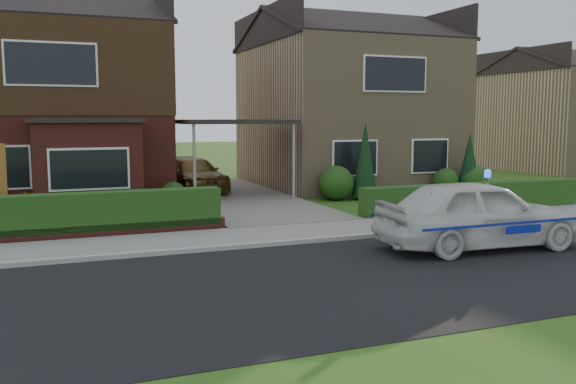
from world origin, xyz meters
TOP-DOWN VIEW (x-y plane):
  - ground at (0.00, 0.00)m, footprint 120.00×120.00m
  - road at (0.00, 0.00)m, footprint 60.00×6.00m
  - kerb at (0.00, 3.05)m, footprint 60.00×0.16m
  - sidewalk at (0.00, 4.10)m, footprint 60.00×2.00m
  - driveway at (0.00, 11.00)m, footprint 3.80×12.00m
  - house_left at (-5.78, 13.90)m, footprint 7.50×9.53m
  - house_right at (5.80, 13.99)m, footprint 7.50×8.06m
  - carport_link at (0.00, 10.95)m, footprint 3.80×3.00m
  - dwarf_wall at (-5.80, 5.30)m, footprint 7.70×0.25m
  - hedge_left at (-5.80, 5.45)m, footprint 7.50×0.55m
  - hedge_right at (5.80, 5.35)m, footprint 7.50×0.55m
  - shrub_left_mid at (-4.00, 9.30)m, footprint 1.32×1.32m
  - shrub_left_near at (-2.40, 9.60)m, footprint 0.84×0.84m
  - shrub_right_near at (3.20, 9.40)m, footprint 1.20×1.20m
  - shrub_right_mid at (7.80, 9.50)m, footprint 0.96×0.96m
  - shrub_right_far at (8.80, 9.20)m, footprint 1.08×1.08m
  - conifer_a at (4.20, 9.20)m, footprint 0.90×0.90m
  - conifer_b at (8.60, 9.20)m, footprint 0.90×0.90m
  - neighbour_right at (20.00, 16.00)m, footprint 6.50×7.00m
  - police_car at (2.62, 1.20)m, footprint 4.12×4.59m
  - driveway_car at (-1.00, 12.88)m, footprint 2.10×4.30m
  - potted_plant_b at (-4.16, 7.52)m, footprint 0.55×0.50m
  - potted_plant_c at (-6.69, 9.00)m, footprint 0.47×0.47m

SIDE VIEW (x-z plane):
  - ground at x=0.00m, z-range 0.00..0.00m
  - road at x=0.00m, z-range -0.01..0.01m
  - hedge_left at x=-5.80m, z-range -0.45..0.45m
  - hedge_right at x=5.80m, z-range -0.40..0.40m
  - sidewalk at x=0.00m, z-range 0.00..0.10m
  - kerb at x=0.00m, z-range 0.00..0.12m
  - driveway at x=0.00m, z-range 0.00..0.12m
  - dwarf_wall at x=-5.80m, z-range 0.00..0.36m
  - potted_plant_b at x=-4.16m, z-range 0.00..0.81m
  - potted_plant_c at x=-6.69m, z-range 0.00..0.82m
  - shrub_left_near at x=-2.40m, z-range 0.00..0.84m
  - shrub_right_mid at x=7.80m, z-range 0.00..0.96m
  - shrub_right_far at x=8.80m, z-range 0.00..1.08m
  - shrub_right_near at x=3.20m, z-range 0.00..1.20m
  - shrub_left_mid at x=-4.00m, z-range 0.00..1.32m
  - driveway_car at x=-1.00m, z-range 0.12..1.33m
  - police_car at x=2.62m, z-range -0.08..1.61m
  - conifer_b at x=8.60m, z-range 0.00..2.20m
  - conifer_a at x=4.20m, z-range 0.00..2.60m
  - neighbour_right at x=20.00m, z-range 0.00..5.20m
  - carport_link at x=0.00m, z-range 1.27..4.04m
  - house_right at x=5.80m, z-range 0.04..7.29m
  - house_left at x=-5.78m, z-range 0.19..7.44m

